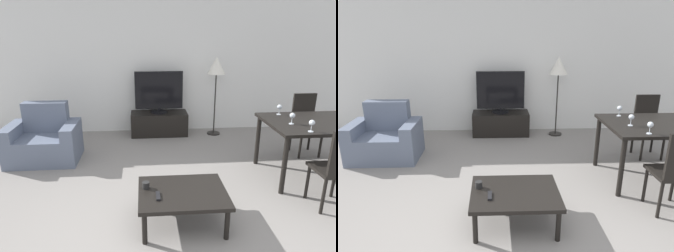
# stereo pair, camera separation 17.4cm
# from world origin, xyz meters

# --- Properties ---
(wall_back) EXTENTS (7.77, 0.06, 2.70)m
(wall_back) POSITION_xyz_m (0.00, 3.60, 1.35)
(wall_back) COLOR white
(wall_back) RESTS_ON ground_plane
(armchair) EXTENTS (1.02, 0.71, 0.86)m
(armchair) POSITION_xyz_m (-1.67, 2.28, 0.30)
(armchair) COLOR slate
(armchair) RESTS_ON ground_plane
(tv_stand) EXTENTS (1.05, 0.46, 0.43)m
(tv_stand) POSITION_xyz_m (0.13, 3.30, 0.21)
(tv_stand) COLOR black
(tv_stand) RESTS_ON ground_plane
(tv) EXTENTS (0.88, 0.31, 0.77)m
(tv) POSITION_xyz_m (0.13, 3.30, 0.81)
(tv) COLOR black
(tv) RESTS_ON tv_stand
(coffee_table) EXTENTS (0.89, 0.70, 0.37)m
(coffee_table) POSITION_xyz_m (0.22, 0.53, 0.32)
(coffee_table) COLOR black
(coffee_table) RESTS_ON ground_plane
(dining_table) EXTENTS (1.43, 0.98, 0.77)m
(dining_table) POSITION_xyz_m (2.16, 1.43, 0.69)
(dining_table) COLOR black
(dining_table) RESTS_ON ground_plane
(dining_chair_far) EXTENTS (0.40, 0.40, 0.95)m
(dining_chair_far) POSITION_xyz_m (2.41, 2.23, 0.53)
(dining_chair_far) COLOR black
(dining_chair_far) RESTS_ON ground_plane
(floor_lamp) EXTENTS (0.33, 0.33, 1.45)m
(floor_lamp) POSITION_xyz_m (1.18, 3.23, 1.24)
(floor_lamp) COLOR black
(floor_lamp) RESTS_ON ground_plane
(remote_primary) EXTENTS (0.04, 0.15, 0.02)m
(remote_primary) POSITION_xyz_m (-0.03, 0.44, 0.38)
(remote_primary) COLOR black
(remote_primary) RESTS_ON coffee_table
(cup_white_near) EXTENTS (0.07, 0.07, 0.07)m
(cup_white_near) POSITION_xyz_m (-0.15, 0.61, 0.40)
(cup_white_near) COLOR black
(cup_white_near) RESTS_ON coffee_table
(wine_glass_left) EXTENTS (0.07, 0.07, 0.15)m
(wine_glass_left) POSITION_xyz_m (1.79, 1.04, 0.88)
(wine_glass_left) COLOR silver
(wine_glass_left) RESTS_ON dining_table
(wine_glass_center) EXTENTS (0.07, 0.07, 0.15)m
(wine_glass_center) POSITION_xyz_m (1.71, 1.35, 0.88)
(wine_glass_center) COLOR silver
(wine_glass_center) RESTS_ON dining_table
(wine_glass_right) EXTENTS (0.07, 0.07, 0.15)m
(wine_glass_right) POSITION_xyz_m (1.74, 1.79, 0.88)
(wine_glass_right) COLOR silver
(wine_glass_right) RESTS_ON dining_table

